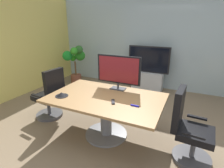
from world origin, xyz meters
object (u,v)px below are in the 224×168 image
tv_monitor (118,71)px  potted_plant (75,61)px  remote_control (113,102)px  office_chair_right (188,132)px  office_chair_left (50,98)px  conference_table (106,107)px  wall_display_unit (148,75)px  conference_phone (62,94)px

tv_monitor → potted_plant: tv_monitor is taller
potted_plant → remote_control: 3.36m
office_chair_right → potted_plant: potted_plant is taller
office_chair_left → office_chair_right: bearing=94.6°
conference_table → wall_display_unit: size_ratio=1.47×
remote_control → wall_display_unit: bearing=65.4°
tv_monitor → remote_control: bearing=-74.6°
office_chair_left → tv_monitor: 1.58m
conference_table → office_chair_right: size_ratio=1.76×
conference_phone → tv_monitor: bearing=44.7°
conference_table → tv_monitor: (0.04, 0.44, 0.55)m
potted_plant → remote_control: potted_plant is taller
office_chair_right → potted_plant: bearing=62.6°
potted_plant → tv_monitor: bearing=-37.4°
conference_table → potted_plant: (-2.23, 2.18, 0.19)m
wall_display_unit → remote_control: wall_display_unit is taller
office_chair_left → conference_phone: bearing=66.6°
tv_monitor → conference_table: bearing=-95.6°
conference_phone → wall_display_unit: bearing=74.8°
conference_table → tv_monitor: bearing=84.4°
wall_display_unit → potted_plant: (-2.31, -0.42, 0.32)m
conference_table → office_chair_right: bearing=-0.3°
tv_monitor → conference_phone: 1.09m
wall_display_unit → remote_control: (0.12, -2.74, 0.32)m
office_chair_right → potted_plant: (-3.57, 2.18, 0.30)m
potted_plant → remote_control: bearing=-43.7°
tv_monitor → potted_plant: (-2.27, 1.74, -0.36)m
office_chair_right → wall_display_unit: wall_display_unit is taller
wall_display_unit → potted_plant: bearing=-169.8°
tv_monitor → wall_display_unit: 2.26m
conference_table → office_chair_right: (1.35, -0.01, -0.11)m
potted_plant → remote_control: (2.43, -2.32, 0.01)m
wall_display_unit → remote_control: bearing=-87.5°
conference_table → remote_control: 0.32m
office_chair_right → tv_monitor: 1.53m
office_chair_left → tv_monitor: (1.39, 0.37, 0.66)m
tv_monitor → conference_phone: size_ratio=3.82×
wall_display_unit → conference_table: bearing=-91.9°
tv_monitor → office_chair_left: bearing=-165.2°
office_chair_left → potted_plant: (-0.88, 2.11, 0.30)m
conference_table → office_chair_left: (-1.35, 0.07, -0.11)m
office_chair_right → potted_plant: size_ratio=0.86×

